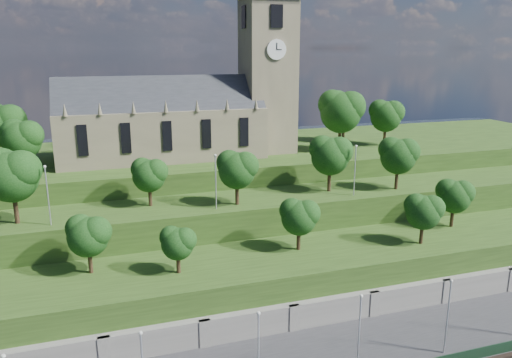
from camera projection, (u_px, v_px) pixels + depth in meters
name	position (u px, v px, depth m)	size (l,w,h in m)	color
retaining_wall	(249.00, 330.00, 54.24)	(160.00, 2.10, 5.00)	slate
embankment_lower	(234.00, 292.00, 59.40)	(160.00, 12.00, 8.00)	#264316
embankment_upper	(212.00, 244.00, 69.01)	(160.00, 10.00, 12.00)	#264316
hilltop	(185.00, 193.00, 87.94)	(160.00, 32.00, 15.00)	#264316
church	(191.00, 110.00, 80.67)	(38.60, 12.35, 27.60)	#6C634C
trees_lower	(279.00, 220.00, 59.31)	(66.21, 8.47, 6.82)	black
trees_upper	(225.00, 163.00, 65.79)	(57.58, 7.75, 9.03)	black
trees_hilltop	(208.00, 117.00, 80.42)	(76.04, 15.84, 10.44)	black
lamp_posts_promenade	(258.00, 347.00, 43.86)	(60.36, 0.36, 8.21)	#B2B2B7
lamp_posts_upper	(216.00, 177.00, 63.66)	(40.36, 0.36, 7.26)	#B2B2B7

